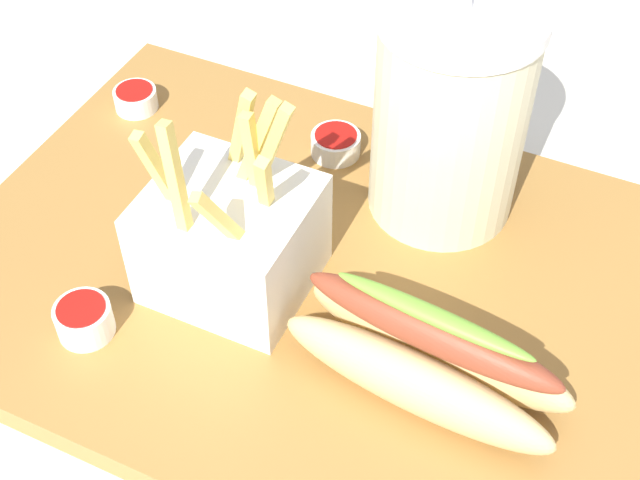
# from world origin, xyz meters

# --- Properties ---
(ground_plane) EXTENTS (2.40, 2.40, 0.02)m
(ground_plane) POSITION_xyz_m (0.00, 0.00, -0.01)
(ground_plane) COLOR silver
(food_tray) EXTENTS (0.49, 0.34, 0.02)m
(food_tray) POSITION_xyz_m (0.00, 0.00, 0.01)
(food_tray) COLOR olive
(food_tray) RESTS_ON ground_plane
(soda_cup) EXTENTS (0.10, 0.10, 0.23)m
(soda_cup) POSITION_xyz_m (-0.05, -0.10, 0.10)
(soda_cup) COLOR beige
(soda_cup) RESTS_ON food_tray
(fries_basket) EXTENTS (0.10, 0.09, 0.14)m
(fries_basket) POSITION_xyz_m (0.05, 0.03, 0.06)
(fries_basket) COLOR white
(fries_basket) RESTS_ON food_tray
(hot_dog_1) EXTENTS (0.17, 0.08, 0.07)m
(hot_dog_1) POSITION_xyz_m (-0.09, 0.05, 0.05)
(hot_dog_1) COLOR #DBB775
(hot_dog_1) RESTS_ON food_tray
(ketchup_cup_1) EXTENTS (0.04, 0.04, 0.02)m
(ketchup_cup_1) POSITION_xyz_m (0.04, -0.11, 0.03)
(ketchup_cup_1) COLOR white
(ketchup_cup_1) RESTS_ON food_tray
(ketchup_cup_2) EXTENTS (0.03, 0.03, 0.02)m
(ketchup_cup_2) POSITION_xyz_m (0.20, -0.09, 0.03)
(ketchup_cup_2) COLOR white
(ketchup_cup_2) RESTS_ON food_tray
(ketchup_cup_3) EXTENTS (0.03, 0.03, 0.02)m
(ketchup_cup_3) POSITION_xyz_m (0.11, 0.10, 0.03)
(ketchup_cup_3) COLOR white
(ketchup_cup_3) RESTS_ON food_tray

